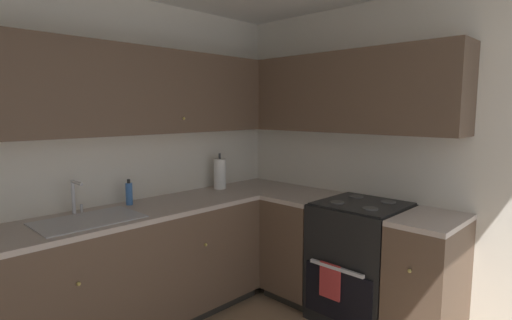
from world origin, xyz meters
The scene contains 13 objects.
wall_back centered at (0.00, 1.52, 1.23)m, with size 4.26×0.05×2.46m, color silver.
wall_right centered at (2.11, 0.00, 1.23)m, with size 0.05×3.09×2.46m, color silver.
lower_cabinets_back centered at (0.43, 1.20, 0.44)m, with size 2.10×0.62×0.87m.
countertop_back centered at (0.43, 1.19, 0.88)m, with size 3.30×0.60×0.04m, color #B7A89E.
lower_cabinets_right centered at (1.79, 0.18, 0.44)m, with size 0.62×1.49×0.87m.
countertop_right centered at (1.78, 0.18, 0.88)m, with size 0.60×1.49×0.03m.
oven_range centered at (1.80, 0.12, 0.46)m, with size 0.68×0.62×1.05m.
upper_cabinets_back centered at (0.27, 1.33, 1.75)m, with size 2.98×0.34×0.63m.
upper_cabinets_right centered at (1.92, 0.47, 1.75)m, with size 0.32×2.04×0.63m.
sink centered at (0.16, 1.16, 0.86)m, with size 0.64×0.40×0.10m.
faucet centered at (0.17, 1.37, 1.04)m, with size 0.07×0.16×0.24m.
soap_bottle centered at (0.56, 1.37, 0.99)m, with size 0.05×0.05×0.19m.
paper_towel_roll centered at (1.44, 1.35, 1.04)m, with size 0.11×0.11×0.33m.
Camera 1 is at (-0.87, -1.34, 1.61)m, focal length 27.74 mm.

